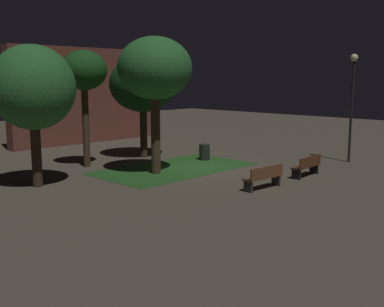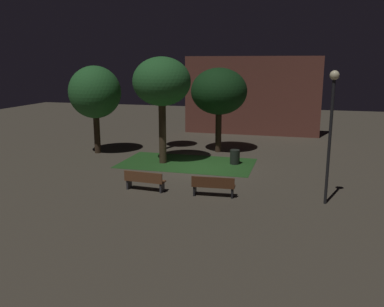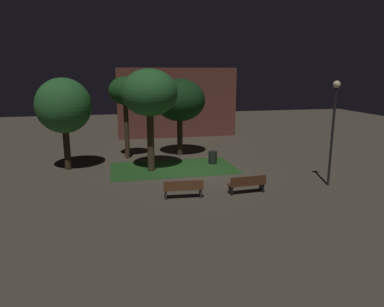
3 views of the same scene
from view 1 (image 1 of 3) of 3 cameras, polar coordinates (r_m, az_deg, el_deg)
name	(u,v)px [view 1 (image 1 of 3)]	position (r m, az deg, el deg)	size (l,w,h in m)	color
ground_plane	(205,168)	(21.42, 1.62, -1.76)	(60.00, 60.00, 0.00)	#4C4438
grass_lawn	(175,168)	(21.26, -2.15, -1.83)	(7.36, 4.14, 0.01)	#23511E
bench_path_side	(264,176)	(17.45, 8.87, -2.80)	(1.83, 0.61, 0.88)	brown
bench_back_row	(307,165)	(20.00, 13.98, -1.43)	(1.83, 0.60, 0.88)	#512D19
tree_back_left	(33,88)	(18.27, -18.98, 7.60)	(3.14, 3.14, 5.33)	#38281C
tree_left_canopy	(155,69)	(19.79, -4.60, 10.25)	(3.14, 3.14, 5.82)	#423021
tree_right_canopy	(143,85)	(24.15, -6.06, 8.40)	(3.44, 3.44, 5.20)	#38281C
tree_tall_center	(84,73)	(21.87, -13.16, 9.65)	(2.11, 2.11, 5.35)	#423021
lamp_post_plaza_west	(352,91)	(23.82, 19.11, 7.29)	(0.36, 0.36, 5.23)	black
trash_bin	(204,152)	(23.39, 1.54, 0.17)	(0.54, 0.54, 0.80)	black
building_wall_backdrop	(87,96)	(30.43, -12.82, 6.94)	(10.35, 0.80, 5.97)	brown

